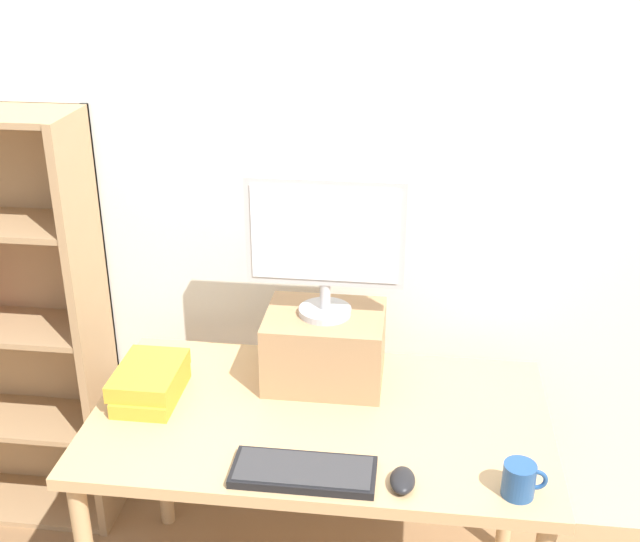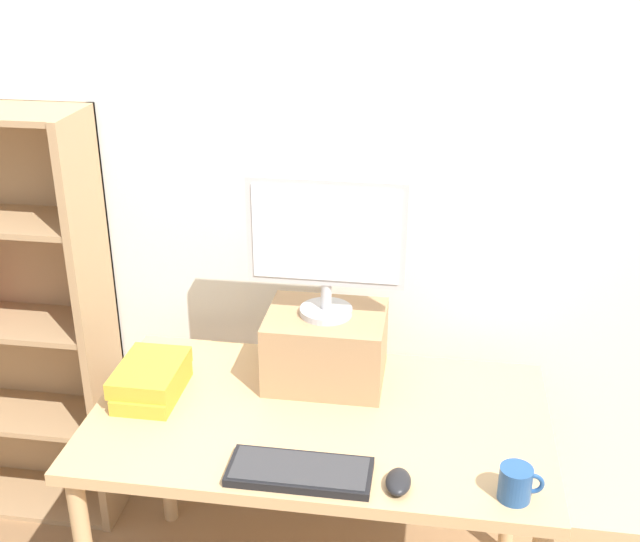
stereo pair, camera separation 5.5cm
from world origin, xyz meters
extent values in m
cube|color=silver|center=(0.00, 0.53, 1.30)|extent=(7.00, 0.08, 2.60)
cube|color=tan|center=(0.00, 0.00, 0.72)|extent=(1.31, 0.75, 0.04)
cylinder|color=tan|center=(-0.61, 0.32, 0.35)|extent=(0.05, 0.05, 0.70)
cylinder|color=tan|center=(0.61, 0.32, 0.35)|extent=(0.05, 0.05, 0.70)
cube|color=tan|center=(-0.81, 0.35, 0.75)|extent=(0.03, 0.28, 1.50)
cube|color=tan|center=(-1.20, 0.49, 0.75)|extent=(0.80, 0.01, 1.50)
cube|color=tan|center=(-1.20, 0.35, 0.01)|extent=(0.75, 0.27, 0.02)
cube|color=tan|center=(-1.20, 0.35, 0.39)|extent=(0.75, 0.27, 0.02)
cube|color=#A87F56|center=(-0.01, 0.20, 0.85)|extent=(0.35, 0.28, 0.22)
cylinder|color=#B7B7BA|center=(-0.01, 0.20, 0.97)|extent=(0.16, 0.16, 0.02)
cylinder|color=#B7B7BA|center=(-0.01, 0.20, 1.02)|extent=(0.03, 0.03, 0.08)
cube|color=#B7B7BA|center=(-0.01, 0.20, 1.22)|extent=(0.46, 0.04, 0.32)
cube|color=silver|center=(-0.01, 0.18, 1.22)|extent=(0.42, 0.00, 0.28)
cube|color=black|center=(-0.01, -0.28, 0.75)|extent=(0.37, 0.15, 0.02)
cube|color=#333335|center=(-0.01, -0.28, 0.76)|extent=(0.35, 0.13, 0.00)
ellipsoid|color=black|center=(0.25, -0.29, 0.75)|extent=(0.06, 0.10, 0.04)
cube|color=gold|center=(-0.51, 0.03, 0.76)|extent=(0.17, 0.26, 0.05)
cube|color=gold|center=(-0.51, 0.04, 0.81)|extent=(0.18, 0.26, 0.05)
cylinder|color=#234C84|center=(0.53, -0.28, 0.78)|extent=(0.08, 0.08, 0.09)
torus|color=#234C84|center=(0.57, -0.28, 0.79)|extent=(0.06, 0.01, 0.06)
camera|label=1|loc=(0.24, -1.92, 2.05)|focal=45.00mm
camera|label=2|loc=(0.30, -1.91, 2.05)|focal=45.00mm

